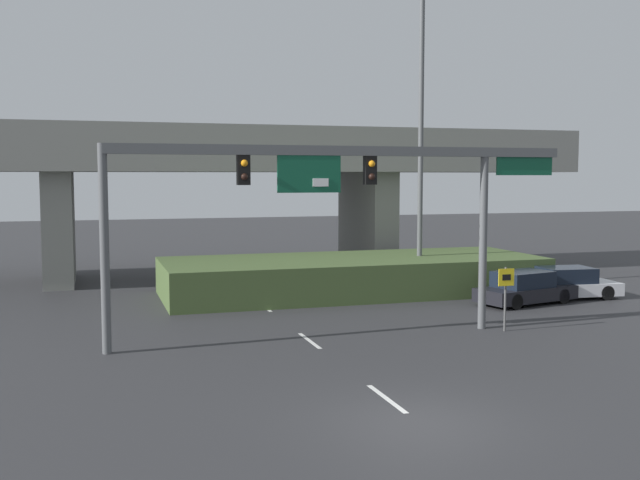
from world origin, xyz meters
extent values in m
plane|color=#2D2D30|center=(0.00, 0.00, 0.00)|extent=(160.00, 160.00, 0.00)
cube|color=silver|center=(0.00, 1.76, 0.00)|extent=(0.14, 2.40, 0.01)
cube|color=silver|center=(0.00, 8.45, 0.00)|extent=(0.14, 2.40, 0.01)
cube|color=silver|center=(0.00, 15.14, 0.00)|extent=(0.14, 2.40, 0.01)
cube|color=silver|center=(0.00, 21.82, 0.00)|extent=(0.14, 2.40, 0.01)
cylinder|color=#515456|center=(-6.41, 8.57, 3.19)|extent=(0.28, 0.28, 6.39)
cylinder|color=#515456|center=(6.41, 8.57, 3.19)|extent=(0.28, 0.28, 6.39)
cube|color=#515456|center=(1.41, 8.57, 6.23)|extent=(15.64, 0.32, 0.32)
cube|color=black|center=(-2.14, 8.57, 5.59)|extent=(0.40, 0.28, 0.95)
sphere|color=orange|center=(-2.14, 8.40, 5.81)|extent=(0.22, 0.22, 0.22)
sphere|color=black|center=(-2.14, 8.40, 5.38)|extent=(0.22, 0.22, 0.22)
cube|color=black|center=(2.14, 8.57, 5.59)|extent=(0.40, 0.28, 0.95)
sphere|color=orange|center=(2.14, 8.40, 5.81)|extent=(0.22, 0.22, 0.22)
sphere|color=black|center=(2.14, 8.40, 5.38)|extent=(0.22, 0.22, 0.22)
cube|color=#0F4C33|center=(0.00, 8.47, 5.47)|extent=(2.12, 0.08, 1.20)
cube|color=white|center=(0.37, 8.42, 5.20)|extent=(0.53, 0.03, 0.26)
cube|color=#0F4C33|center=(7.96, 8.51, 5.75)|extent=(2.22, 0.07, 0.64)
cylinder|color=#4C4C4C|center=(6.94, 7.91, 1.13)|extent=(0.08, 0.08, 2.25)
cube|color=yellow|center=(6.94, 7.87, 1.90)|extent=(0.60, 0.03, 0.60)
cube|color=black|center=(6.94, 7.85, 1.90)|extent=(0.33, 0.01, 0.21)
cylinder|color=#515456|center=(8.00, 17.32, 8.52)|extent=(0.24, 0.24, 17.04)
cube|color=gray|center=(0.00, 25.12, 6.31)|extent=(39.08, 7.62, 1.41)
cube|color=gray|center=(0.00, 21.51, 7.46)|extent=(39.08, 0.40, 0.90)
cube|color=gray|center=(-8.30, 25.12, 2.80)|extent=(1.40, 6.10, 5.61)
cube|color=gray|center=(8.30, 25.12, 2.80)|extent=(1.40, 6.10, 5.61)
cube|color=#42562D|center=(4.71, 17.42, 0.82)|extent=(17.31, 6.24, 1.64)
cube|color=black|center=(10.76, 12.60, 0.44)|extent=(4.72, 2.76, 0.57)
cube|color=black|center=(10.59, 12.56, 1.06)|extent=(2.61, 2.10, 0.67)
cylinder|color=black|center=(11.91, 13.68, 0.32)|extent=(0.67, 0.36, 0.64)
cylinder|color=black|center=(12.28, 12.16, 0.32)|extent=(0.67, 0.36, 0.64)
cylinder|color=black|center=(9.24, 13.04, 0.32)|extent=(0.67, 0.36, 0.64)
cylinder|color=black|center=(9.61, 11.52, 0.32)|extent=(0.67, 0.36, 0.64)
cube|color=silver|center=(13.43, 13.31, 0.44)|extent=(4.40, 2.28, 0.56)
cube|color=black|center=(13.26, 13.33, 1.05)|extent=(2.36, 1.90, 0.66)
cylinder|color=black|center=(14.82, 14.01, 0.32)|extent=(0.66, 0.28, 0.64)
cylinder|color=black|center=(14.65, 12.36, 0.32)|extent=(0.66, 0.28, 0.64)
cylinder|color=black|center=(12.21, 14.27, 0.32)|extent=(0.66, 0.28, 0.64)
cylinder|color=black|center=(12.04, 12.62, 0.32)|extent=(0.66, 0.28, 0.64)
camera|label=1|loc=(-6.80, -14.78, 5.43)|focal=42.00mm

